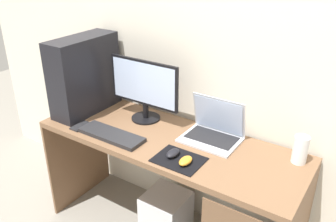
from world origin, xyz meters
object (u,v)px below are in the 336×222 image
at_px(monitor, 144,88).
at_px(cell_phone, 81,126).
at_px(keyboard, 111,135).
at_px(subwoofer, 166,212).
at_px(mouse_right, 186,161).
at_px(pc_tower, 85,75).
at_px(laptop, 213,131).
at_px(mouse_left, 173,153).
at_px(speaker, 300,150).

bearing_deg(monitor, cell_phone, -131.51).
height_order(keyboard, subwoofer, keyboard).
height_order(mouse_right, cell_phone, mouse_right).
bearing_deg(pc_tower, mouse_right, -12.42).
bearing_deg(mouse_right, subwoofer, 140.76).
bearing_deg(laptop, cell_phone, -156.30).
bearing_deg(subwoofer, laptop, 20.84).
bearing_deg(pc_tower, mouse_left, -12.15).
bearing_deg(pc_tower, cell_phone, -55.38).
height_order(pc_tower, subwoofer, pc_tower).
bearing_deg(pc_tower, keyboard, -26.68).
distance_m(speaker, keyboard, 1.06).
height_order(pc_tower, mouse_right, pc_tower).
height_order(monitor, mouse_left, monitor).
height_order(pc_tower, monitor, pc_tower).
bearing_deg(mouse_right, mouse_left, 165.26).
relative_size(laptop, mouse_right, 3.43).
xyz_separation_m(mouse_left, subwoofer, (-0.18, 0.20, -0.64)).
height_order(cell_phone, subwoofer, cell_phone).
distance_m(keyboard, subwoofer, 0.71).
relative_size(monitor, mouse_right, 5.20).
distance_m(pc_tower, speaker, 1.41).
height_order(speaker, cell_phone, speaker).
distance_m(speaker, cell_phone, 1.30).
height_order(laptop, mouse_left, laptop).
distance_m(pc_tower, mouse_left, 0.86).
xyz_separation_m(pc_tower, speaker, (1.39, 0.15, -0.18)).
xyz_separation_m(monitor, keyboard, (-0.03, -0.30, -0.21)).
bearing_deg(speaker, mouse_right, -144.20).
bearing_deg(speaker, pc_tower, -173.86).
height_order(monitor, speaker, monitor).
relative_size(monitor, mouse_left, 5.20).
bearing_deg(monitor, mouse_right, -31.55).
relative_size(pc_tower, cell_phone, 3.91).
relative_size(speaker, keyboard, 0.36).
relative_size(speaker, subwoofer, 0.55).
distance_m(monitor, mouse_right, 0.61).
height_order(speaker, mouse_right, speaker).
bearing_deg(cell_phone, pc_tower, 124.62).
distance_m(monitor, subwoofer, 0.86).
bearing_deg(cell_phone, speaker, 15.97).
distance_m(laptop, subwoofer, 0.72).
bearing_deg(monitor, speaker, 2.84).
height_order(pc_tower, keyboard, pc_tower).
relative_size(pc_tower, mouse_left, 5.30).
xyz_separation_m(pc_tower, cell_phone, (0.14, -0.21, -0.25)).
height_order(monitor, subwoofer, monitor).
relative_size(speaker, mouse_left, 1.59).
relative_size(mouse_right, subwoofer, 0.35).
distance_m(pc_tower, cell_phone, 0.35).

